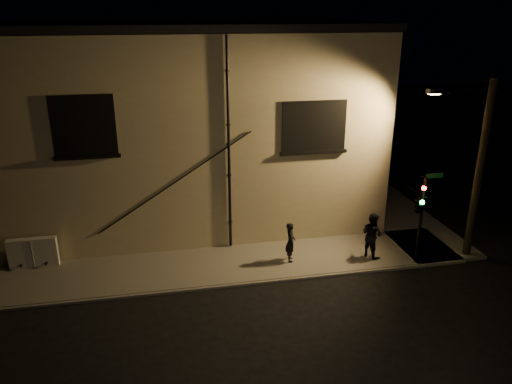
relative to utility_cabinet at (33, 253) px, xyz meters
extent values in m
plane|color=black|center=(9.35, -2.70, -0.70)|extent=(90.00, 90.00, 0.00)
cube|color=#5F5C55|center=(6.35, -1.20, -0.64)|extent=(20.00, 3.00, 0.12)
cube|color=#5F5C55|center=(15.85, 5.30, -0.64)|extent=(3.00, 16.00, 0.12)
cube|color=tan|center=(6.35, 6.30, 3.55)|extent=(16.00, 12.00, 8.50)
cube|color=black|center=(6.35, 6.30, 7.95)|extent=(16.20, 12.20, 0.30)
cube|color=black|center=(2.35, 0.28, 4.70)|extent=(2.20, 0.10, 2.20)
cube|color=black|center=(2.35, 0.29, 4.70)|extent=(1.98, 0.05, 1.98)
cube|color=black|center=(10.95, 0.28, 4.30)|extent=(2.60, 0.10, 2.00)
cube|color=black|center=(10.95, 0.29, 4.30)|extent=(2.38, 0.05, 1.78)
cylinder|color=black|center=(7.55, 0.22, 3.61)|extent=(0.11, 0.11, 8.30)
cylinder|color=black|center=(5.35, 0.25, 2.30)|extent=(5.96, 0.04, 3.75)
cylinder|color=black|center=(5.47, 0.25, 2.36)|extent=(5.96, 0.04, 3.75)
cube|color=beige|center=(0.00, 0.00, 0.00)|extent=(1.77, 0.30, 1.16)
imported|color=black|center=(9.62, -1.45, 0.21)|extent=(0.45, 0.62, 1.58)
imported|color=black|center=(12.84, -1.71, 0.33)|extent=(1.02, 1.11, 1.83)
cylinder|color=black|center=(14.53, -2.23, 1.09)|extent=(0.12, 0.12, 3.33)
imported|color=black|center=(14.31, -2.35, 1.79)|extent=(0.65, 2.04, 0.81)
sphere|color=#FF140C|center=(14.33, -2.53, 2.45)|extent=(0.17, 0.17, 0.17)
sphere|color=#14FF3F|center=(14.33, -2.53, 1.89)|extent=(0.17, 0.17, 0.17)
cube|color=#0C4C1E|center=(14.88, -2.23, 2.80)|extent=(0.70, 0.03, 0.18)
cylinder|color=black|center=(16.68, -2.29, 2.82)|extent=(0.29, 0.29, 7.04)
cylinder|color=black|center=(15.88, -1.74, 5.85)|extent=(1.79, 0.98, 0.10)
cube|color=black|center=(15.08, -1.19, 5.75)|extent=(0.55, 0.28, 0.18)
cube|color=#FFC672|center=(15.08, -1.19, 5.65)|extent=(0.42, 0.20, 0.04)
camera|label=1|loc=(4.90, -18.12, 8.65)|focal=35.00mm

